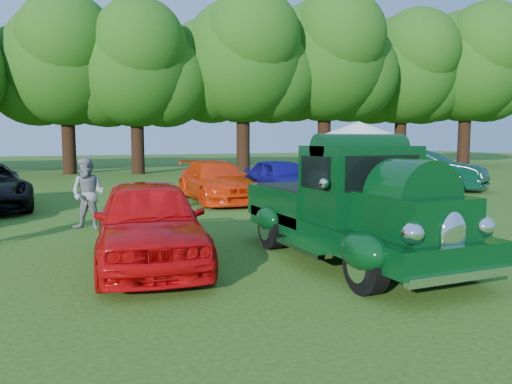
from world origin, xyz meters
name	(u,v)px	position (x,y,z in m)	size (l,w,h in m)	color
ground	(261,268)	(0.00, 0.00, 0.00)	(120.00, 120.00, 0.00)	#244B11
hero_pickup	(351,211)	(1.71, -0.10, 0.89)	(2.45, 5.27, 2.06)	black
red_convertible	(149,222)	(-1.67, 1.02, 0.75)	(1.77, 4.39, 1.50)	#C3080B
back_car_orange	(217,181)	(2.18, 8.89, 0.69)	(1.94, 4.78, 1.39)	red
back_car_blue	(282,178)	(4.79, 9.11, 0.72)	(1.70, 4.22, 1.44)	#130B79
back_car_green	(422,170)	(11.56, 9.30, 0.84)	(1.78, 5.10, 1.68)	black
spectator_grey	(88,194)	(-2.37, 4.96, 0.86)	(0.84, 0.65, 1.73)	gray
canopy_tent	(359,130)	(11.01, 13.25, 2.61)	(4.04, 4.04, 3.01)	white
tree_line	(132,55)	(1.85, 23.88, 7.19)	(65.28, 10.09, 12.37)	black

